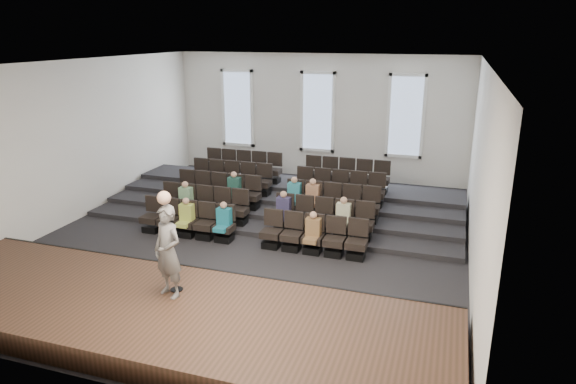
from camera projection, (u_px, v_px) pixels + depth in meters
The scene contains 14 objects.
ground at pixel (255, 236), 15.19m from camera, with size 14.00×14.00×0.00m, color black.
ceiling at pixel (252, 63), 13.70m from camera, with size 12.00×14.00×0.02m, color white.
wall_back at pixel (318, 117), 20.81m from camera, with size 12.00×0.04×5.00m, color silver.
wall_front at pixel (88, 251), 8.08m from camera, with size 12.00×0.04×5.00m, color silver.
wall_left at pixel (77, 141), 16.23m from camera, with size 0.04×14.00×5.00m, color silver.
wall_right at pixel (480, 171), 12.66m from camera, with size 0.04×14.00×5.00m, color silver.
stage at pixel (163, 315), 10.49m from camera, with size 11.80×3.60×0.50m, color #452A1D.
stage_lip at pixel (203, 278), 12.10m from camera, with size 11.80×0.06×0.52m, color black.
risers at pixel (288, 199), 18.01m from camera, with size 11.80×4.80×0.60m.
seating_rows at pixel (273, 199), 16.39m from camera, with size 6.80×4.70×1.67m.
windows at pixel (317, 112), 20.69m from camera, with size 8.44×0.10×3.24m.
audience at pixel (263, 206), 15.33m from camera, with size 5.45×2.64×1.10m.
speaker at pixel (168, 252), 10.51m from camera, with size 0.72×0.47×1.98m, color #63605D.
mic_stand at pixel (175, 270), 10.87m from camera, with size 0.27×0.27×1.61m.
Camera 1 is at (5.31, -13.10, 5.79)m, focal length 32.00 mm.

